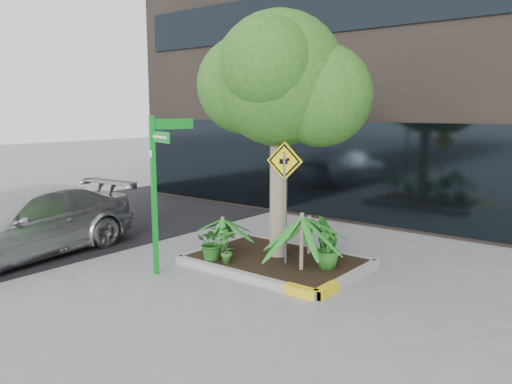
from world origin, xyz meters
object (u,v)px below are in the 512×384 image
Objects in this scene: cattle_sign at (285,182)px; parked_car at (23,224)px; street_sign_post at (157,178)px; tree at (280,79)px.

parked_car is at bearing -162.28° from cattle_sign.
street_sign_post is (3.05, 1.00, 1.10)m from parked_car.
parked_car is 3.39m from street_sign_post.
tree is 2.14× the size of cattle_sign.
street_sign_post is (-1.29, -1.94, -1.78)m from tree.
street_sign_post is 1.27× the size of cattle_sign.
tree is at bearing 29.03° from parked_car.
street_sign_post reaches higher than parked_car.
street_sign_post is at bearing 12.98° from parked_car.
cattle_sign is at bearing -44.30° from tree.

